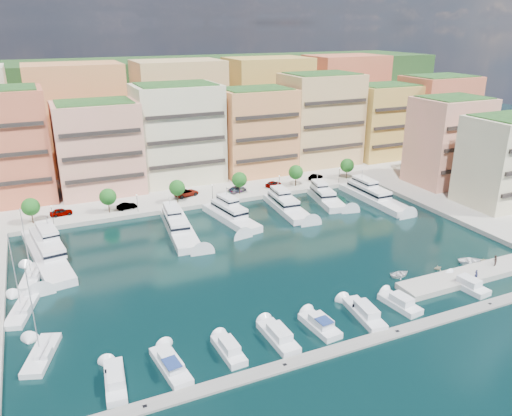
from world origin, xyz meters
The scene contains 58 objects.
ground centered at (0.00, 0.00, 0.00)m, with size 400.00×400.00×0.00m, color black.
north_quay centered at (0.00, 62.00, 0.00)m, with size 220.00×64.00×2.00m, color #9E998E.
hillside centered at (0.00, 110.00, 0.00)m, with size 240.00×40.00×58.00m, color #1B3B18.
south_pontoon centered at (-3.00, -30.00, 0.00)m, with size 72.00×2.20×0.35m, color gray.
finger_pier centered at (30.00, -22.00, 0.00)m, with size 32.00×5.00×2.00m, color #9E998E.
apartment_1 centered at (-44.00, 51.99, 14.31)m, with size 20.00×16.50×26.80m.
apartment_2 centered at (-23.00, 49.99, 12.31)m, with size 20.00×15.50×22.80m.
apartment_3 centered at (-2.00, 51.99, 13.81)m, with size 22.00×16.50×25.80m.
apartment_4 centered at (20.00, 49.99, 12.81)m, with size 20.00×15.50×23.80m.
apartment_5 centered at (42.00, 51.99, 14.31)m, with size 22.00×16.50×26.80m.
apartment_6 centered at (64.00, 49.99, 12.31)m, with size 20.00×15.50×22.80m.
apartment_7 centered at (84.00, 47.99, 13.31)m, with size 22.00×16.50×24.80m.
apartment_east_a centered at (62.00, 19.99, 12.31)m, with size 18.00×14.50×22.80m.
apartment_east_b centered at (62.00, 1.99, 11.31)m, with size 18.00×14.50×20.80m.
backblock_1 centered at (-25.00, 74.00, 16.00)m, with size 26.00×18.00×30.00m, color #E18854.
backblock_2 centered at (5.00, 74.00, 16.00)m, with size 26.00×18.00×30.00m, color tan.
backblock_3 centered at (35.00, 74.00, 16.00)m, with size 26.00×18.00×30.00m, color tan.
backblock_4 centered at (65.00, 74.00, 16.00)m, with size 26.00×18.00×30.00m, color #D86848.
tree_0 centered at (-40.00, 33.50, 4.74)m, with size 3.80×3.80×5.65m.
tree_1 centered at (-24.00, 33.50, 4.74)m, with size 3.80×3.80×5.65m.
tree_2 centered at (-8.00, 33.50, 4.74)m, with size 3.80×3.80×5.65m.
tree_3 centered at (8.00, 33.50, 4.74)m, with size 3.80×3.80×5.65m.
tree_4 centered at (24.00, 33.50, 4.74)m, with size 3.80×3.80×5.65m.
tree_5 centered at (40.00, 33.50, 4.74)m, with size 3.80×3.80×5.65m.
lamppost_0 centered at (-36.00, 31.20, 3.83)m, with size 0.30×0.30×4.20m.
lamppost_1 centered at (-18.00, 31.20, 3.83)m, with size 0.30×0.30×4.20m.
lamppost_2 centered at (0.00, 31.20, 3.83)m, with size 0.30×0.30×4.20m.
lamppost_3 centered at (18.00, 31.20, 3.83)m, with size 0.30×0.30×4.20m.
lamppost_4 centered at (36.00, 31.20, 3.83)m, with size 0.30×0.30×4.20m.
yacht_0 centered at (-38.17, 16.89, 1.21)m, with size 8.54×26.86×7.30m.
yacht_2 centered at (-12.08, 18.75, 1.21)m, with size 6.89×22.73×7.30m.
yacht_3 centered at (0.20, 20.42, 1.21)m, with size 7.51×19.21×7.30m.
yacht_4 centered at (14.43, 20.55, 1.09)m, with size 6.28×18.65×7.30m.
yacht_5 centered at (26.05, 21.93, 1.21)m, with size 7.31×16.01×7.30m.
yacht_6 centered at (37.27, 18.27, 1.21)m, with size 5.33×23.48×7.30m.
cruiser_0 centered at (-32.40, -24.59, 0.55)m, with size 3.16×8.30×2.55m.
cruiser_1 centered at (-25.48, -24.62, 0.57)m, with size 3.64×9.01×2.66m.
cruiser_2 centered at (-17.57, -24.58, 0.55)m, with size 2.72×7.20×2.55m.
cruiser_3 centered at (-10.22, -24.59, 0.55)m, with size 2.98×8.37×2.55m.
cruiser_4 centered at (-3.50, -24.60, 0.57)m, with size 3.41×7.43×2.66m.
cruiser_5 centered at (4.21, -24.60, 0.55)m, with size 3.67×9.37×2.55m.
cruiser_6 centered at (10.95, -24.58, 0.55)m, with size 3.58×7.35×2.55m.
cruiser_8 centered at (24.86, -24.58, 0.55)m, with size 3.58×7.56×2.55m.
sailboat_1 centered at (-42.55, -2.13, 0.31)m, with size 5.61×10.62×13.20m.
sailboat_0 centered at (-40.36, -15.21, 0.31)m, with size 5.59×9.24×13.20m.
sailboat_2 centered at (-40.93, 8.75, 0.31)m, with size 4.71×10.04×13.20m.
tender_1 centered at (25.29, -17.40, 0.42)m, with size 1.38×1.60×0.84m, color beige.
tender_0 centered at (17.63, -16.52, 0.38)m, with size 2.64×3.70×0.77m, color silver.
tender_2 centered at (32.74, -17.73, 0.45)m, with size 3.13×4.38×0.91m, color white.
tender_3 centered at (35.26, -18.57, 0.42)m, with size 1.38×1.60×0.84m, color beige.
car_0 centered at (-34.11, 35.94, 1.83)m, with size 1.95×4.84×1.65m, color gray.
car_1 centered at (-19.96, 34.03, 1.75)m, with size 1.59×4.56×1.50m, color gray.
car_2 centered at (-4.65, 37.29, 1.86)m, with size 2.86×6.19×1.72m, color gray.
car_3 centered at (7.88, 34.96, 1.78)m, with size 2.19×5.39×1.56m, color gray.
car_4 centered at (18.35, 35.32, 1.78)m, with size 1.85×4.59×1.56m, color gray.
car_5 centered at (31.70, 36.17, 1.77)m, with size 1.64×4.69×1.55m, color gray.
person_0 centered at (27.22, -23.99, 1.84)m, with size 0.62×0.40×1.69m, color #282B51.
person_1 centered at (34.07, -21.69, 1.98)m, with size 0.95×0.74×1.96m, color #4F372F.
Camera 1 is at (-37.08, -76.70, 41.42)m, focal length 35.00 mm.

